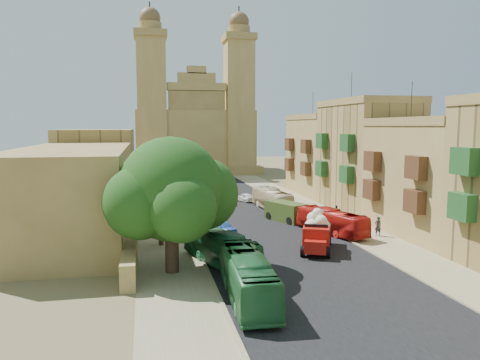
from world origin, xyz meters
name	(u,v)px	position (x,y,z in m)	size (l,w,h in m)	color
ground	(317,281)	(0.00, 0.00, 0.00)	(260.00, 260.00, 0.00)	brown
road_surface	(234,207)	(0.00, 30.00, 0.01)	(14.00, 140.00, 0.01)	black
sidewalk_east	(303,205)	(9.50, 30.00, 0.01)	(5.00, 140.00, 0.01)	#8A7C5A
sidewalk_west	(160,210)	(-9.50, 30.00, 0.01)	(5.00, 140.00, 0.01)	#8A7C5A
kerb_east	(285,205)	(7.00, 30.00, 0.06)	(0.25, 140.00, 0.12)	#8A7C5A
kerb_west	(180,208)	(-7.00, 30.00, 0.06)	(0.25, 140.00, 0.12)	#8A7C5A
townhouse_b	(433,176)	(15.95, 11.00, 5.66)	(9.00, 14.00, 14.90)	olive
townhouse_c	(366,155)	(15.95, 25.00, 6.91)	(9.00, 14.00, 17.40)	#9D8047
townhouse_d	(324,154)	(15.95, 39.00, 6.16)	(9.00, 14.00, 15.90)	olive
west_wall	(134,219)	(-12.50, 20.00, 0.90)	(1.00, 40.00, 1.80)	olive
west_building_low	(74,191)	(-18.00, 18.00, 4.20)	(10.00, 28.00, 8.40)	olive
west_building_mid	(99,163)	(-18.00, 44.00, 5.00)	(10.00, 22.00, 10.00)	#9D8047
church	(194,131)	(0.00, 78.61, 9.52)	(28.00, 22.50, 36.30)	olive
ficus_tree	(172,193)	(-9.41, 4.01, 5.77)	(9.76, 8.98, 9.76)	#37261B
street_tree_a	(161,213)	(-10.00, 12.00, 2.85)	(2.78, 2.78, 4.28)	#37261B
street_tree_b	(157,192)	(-10.00, 24.00, 3.12)	(3.04, 3.04, 4.67)	#37261B
street_tree_c	(154,179)	(-10.00, 36.00, 3.27)	(3.18, 3.18, 4.89)	#37261B
street_tree_d	(153,173)	(-10.00, 48.00, 2.86)	(2.79, 2.79, 4.29)	#37261B
red_truck	(317,233)	(2.84, 7.55, 1.53)	(4.30, 6.26, 3.47)	#AD150D
olive_pickup	(286,212)	(4.00, 20.00, 1.02)	(4.03, 5.52, 2.09)	#374C1C
bus_green_south	(247,277)	(-5.34, -2.30, 1.38)	(2.31, 9.89, 2.76)	#246835
bus_green_north	(221,248)	(-5.78, 5.12, 1.28)	(2.15, 9.20, 2.56)	#1C5C34
bus_red_east	(332,222)	(6.50, 13.13, 1.20)	(2.01, 8.61, 2.40)	red
bus_cream_east	(272,199)	(4.32, 27.09, 1.33)	(2.23, 9.54, 2.66)	beige
car_blue_a	(224,227)	(-3.78, 15.61, 0.58)	(1.37, 3.41, 1.16)	#3867C1
car_white_a	(227,200)	(-0.50, 32.23, 0.58)	(1.23, 3.54, 1.17)	silver
car_cream	(274,207)	(4.17, 25.52, 0.65)	(2.16, 4.69, 1.30)	beige
car_dkblue	(201,189)	(-2.73, 42.78, 0.70)	(1.96, 4.82, 1.40)	navy
car_white_b	(245,197)	(2.34, 34.14, 0.61)	(1.43, 3.56, 1.21)	white
car_blue_b	(196,178)	(-1.69, 59.21, 0.69)	(1.46, 4.19, 1.38)	#4990D0
pedestrian_a	(378,226)	(10.48, 11.33, 0.95)	(0.69, 0.45, 1.90)	#2E2D30
pedestrian_c	(336,213)	(9.58, 19.16, 0.86)	(1.01, 0.42, 1.73)	#32303A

